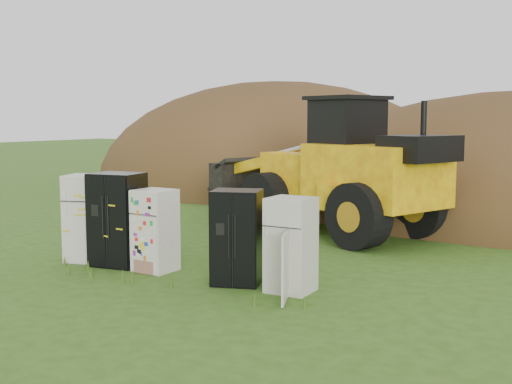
% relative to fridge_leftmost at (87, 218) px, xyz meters
% --- Properties ---
extents(ground, '(120.00, 120.00, 0.00)m').
position_rel_fridge_leftmost_xyz_m(ground, '(2.45, 0.01, -0.91)').
color(ground, '#2F5516').
rests_on(ground, ground).
extents(fridge_leftmost, '(1.03, 1.01, 1.82)m').
position_rel_fridge_leftmost_xyz_m(fridge_leftmost, '(0.00, 0.00, 0.00)').
color(fridge_leftmost, beige).
rests_on(fridge_leftmost, ground).
extents(fridge_black_side, '(1.10, 0.93, 1.89)m').
position_rel_fridge_leftmost_xyz_m(fridge_black_side, '(0.84, 0.01, 0.04)').
color(fridge_black_side, black).
rests_on(fridge_black_side, ground).
extents(fridge_sticker, '(0.75, 0.69, 1.61)m').
position_rel_fridge_leftmost_xyz_m(fridge_sticker, '(1.82, 0.00, -0.10)').
color(fridge_sticker, silver).
rests_on(fridge_sticker, ground).
extents(fridge_black_right, '(1.05, 0.96, 1.71)m').
position_rel_fridge_leftmost_xyz_m(fridge_black_right, '(3.72, -0.03, -0.05)').
color(fridge_black_right, black).
rests_on(fridge_black_right, ground).
extents(fridge_open_door, '(0.75, 0.70, 1.64)m').
position_rel_fridge_leftmost_xyz_m(fridge_open_door, '(4.81, -0.01, -0.09)').
color(fridge_open_door, beige).
rests_on(fridge_open_door, ground).
extents(wheel_loader, '(7.91, 5.47, 3.55)m').
position_rel_fridge_leftmost_xyz_m(wheel_loader, '(2.70, 5.93, 0.86)').
color(wheel_loader, yellow).
rests_on(wheel_loader, ground).
extents(dirt_mound_left, '(16.79, 12.60, 9.13)m').
position_rel_fridge_leftmost_xyz_m(dirt_mound_left, '(-3.57, 14.65, -0.91)').
color(dirt_mound_left, '#483017').
rests_on(dirt_mound_left, ground).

